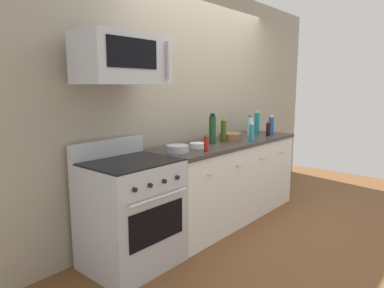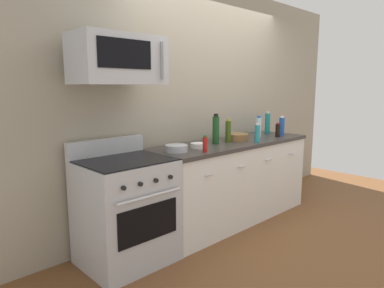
{
  "view_description": "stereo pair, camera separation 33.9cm",
  "coord_description": "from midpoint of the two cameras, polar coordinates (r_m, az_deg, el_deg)",
  "views": [
    {
      "loc": [
        -3.24,
        -2.22,
        1.53
      ],
      "look_at": [
        -0.7,
        -0.05,
        0.98
      ],
      "focal_mm": 32.26,
      "sensor_mm": 36.0,
      "label": 1
    },
    {
      "loc": [
        -3.01,
        -2.46,
        1.53
      ],
      "look_at": [
        -0.7,
        -0.05,
        0.98
      ],
      "focal_mm": 32.26,
      "sensor_mm": 36.0,
      "label": 2
    }
  ],
  "objects": [
    {
      "name": "back_wall",
      "position": [
        4.17,
        -0.95,
        6.94
      ],
      "size": [
        5.22,
        0.1,
        2.7
      ],
      "primitive_type": "cube",
      "color": "#9E937F",
      "rests_on": "ground_plane"
    },
    {
      "name": "ground_plane",
      "position": [
        4.19,
        3.4,
        -11.99
      ],
      "size": [
        6.27,
        6.27,
        0.0
      ],
      "primitive_type": "plane",
      "color": "brown"
    },
    {
      "name": "microwave",
      "position": [
        2.93,
        -14.77,
        13.41
      ],
      "size": [
        0.74,
        0.44,
        0.4
      ],
      "color": "#B7BABF"
    },
    {
      "name": "counter_unit",
      "position": [
        4.05,
        3.48,
        -5.93
      ],
      "size": [
        2.13,
        0.66,
        0.92
      ],
      "color": "silver",
      "rests_on": "ground_plane"
    },
    {
      "name": "bottle_dish_soap",
      "position": [
        3.93,
        7.43,
        1.89
      ],
      "size": [
        0.06,
        0.06,
        0.21
      ],
      "color": "teal",
      "rests_on": "countertop_slab"
    },
    {
      "name": "bottle_olive_oil",
      "position": [
        3.86,
        2.74,
        2.18
      ],
      "size": [
        0.06,
        0.06,
        0.26
      ],
      "color": "#385114",
      "rests_on": "countertop_slab"
    },
    {
      "name": "bottle_soda_blue",
      "position": [
        4.58,
        10.93,
        3.06
      ],
      "size": [
        0.07,
        0.07,
        0.25
      ],
      "color": "#1E4CA5",
      "rests_on": "countertop_slab"
    },
    {
      "name": "range_oven",
      "position": [
        3.08,
        -13.27,
        -11.03
      ],
      "size": [
        0.76,
        0.69,
        1.07
      ],
      "color": "#B7BABF",
      "rests_on": "ground_plane"
    },
    {
      "name": "bowl_steel_prep",
      "position": [
        3.27,
        -5.37,
        -0.75
      ],
      "size": [
        0.22,
        0.22,
        0.07
      ],
      "color": "#B2B5BA",
      "rests_on": "countertop_slab"
    },
    {
      "name": "bowl_wooden_salad",
      "position": [
        4.04,
        4.06,
        1.3
      ],
      "size": [
        0.27,
        0.27,
        0.08
      ],
      "color": "brown",
      "rests_on": "countertop_slab"
    },
    {
      "name": "bottle_water_clear",
      "position": [
        4.34,
        7.39,
        2.91
      ],
      "size": [
        0.07,
        0.07,
        0.26
      ],
      "color": "silver",
      "rests_on": "countertop_slab"
    },
    {
      "name": "bottle_hot_sauce_red",
      "position": [
        3.27,
        -0.59,
        -0.0
      ],
      "size": [
        0.05,
        0.05,
        0.16
      ],
      "color": "#B21914",
      "rests_on": "countertop_slab"
    },
    {
      "name": "bottle_sparkling_teal",
      "position": [
        4.65,
        8.65,
        3.53
      ],
      "size": [
        0.07,
        0.07,
        0.3
      ],
      "color": "#197F7A",
      "rests_on": "countertop_slab"
    },
    {
      "name": "bowl_white_ceramic",
      "position": [
        3.47,
        -1.83,
        -0.25
      ],
      "size": [
        0.16,
        0.16,
        0.05
      ],
      "color": "white",
      "rests_on": "countertop_slab"
    },
    {
      "name": "bottle_wine_green",
      "position": [
        3.72,
        0.8,
        2.4
      ],
      "size": [
        0.07,
        0.07,
        0.33
      ],
      "color": "#19471E",
      "rests_on": "countertop_slab"
    },
    {
      "name": "bottle_soy_sauce_dark",
      "position": [
        4.41,
        10.38,
        2.41
      ],
      "size": [
        0.06,
        0.06,
        0.18
      ],
      "color": "black",
      "rests_on": "countertop_slab"
    }
  ]
}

